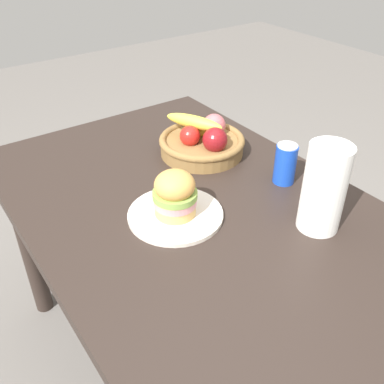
% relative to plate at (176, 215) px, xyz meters
% --- Properties ---
extents(ground_plane, '(8.00, 8.00, 0.00)m').
position_rel_plate_xyz_m(ground_plane, '(-0.00, 0.08, -0.76)').
color(ground_plane, slate).
extents(dining_table, '(1.40, 0.90, 0.75)m').
position_rel_plate_xyz_m(dining_table, '(-0.00, 0.08, -0.11)').
color(dining_table, '#2D231E').
rests_on(dining_table, ground_plane).
extents(plate, '(0.26, 0.26, 0.01)m').
position_rel_plate_xyz_m(plate, '(0.00, 0.00, 0.00)').
color(plate, silver).
rests_on(plate, dining_table).
extents(sandwich, '(0.12, 0.12, 0.13)m').
position_rel_plate_xyz_m(sandwich, '(0.00, -0.00, 0.07)').
color(sandwich, '#DBAD60').
rests_on(sandwich, plate).
extents(soda_can, '(0.07, 0.07, 0.13)m').
position_rel_plate_xyz_m(soda_can, '(0.04, 0.37, 0.06)').
color(soda_can, blue).
rests_on(soda_can, dining_table).
extents(fruit_basket, '(0.29, 0.29, 0.14)m').
position_rel_plate_xyz_m(fruit_basket, '(-0.25, 0.27, 0.04)').
color(fruit_basket, olive).
rests_on(fruit_basket, dining_table).
extents(paper_towel_roll, '(0.11, 0.11, 0.24)m').
position_rel_plate_xyz_m(paper_towel_roll, '(0.25, 0.29, 0.11)').
color(paper_towel_roll, white).
rests_on(paper_towel_roll, dining_table).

